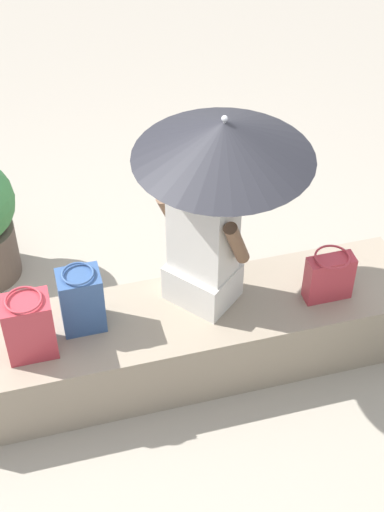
{
  "coord_description": "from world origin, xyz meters",
  "views": [
    {
      "loc": [
        0.68,
        2.75,
        3.44
      ],
      "look_at": [
        -0.07,
        -0.05,
        0.78
      ],
      "focal_mm": 54.6,
      "sensor_mm": 36.0,
      "label": 1
    }
  ],
  "objects_px": {
    "tote_bag_canvas": "(81,300)",
    "person_seated": "(203,242)",
    "shoulder_bag_spare": "(29,326)",
    "parasol": "(224,140)",
    "handbag_black": "(329,277)"
  },
  "relations": [
    {
      "from": "parasol",
      "to": "person_seated",
      "type": "bearing_deg",
      "value": -7.29
    },
    {
      "from": "person_seated",
      "to": "parasol",
      "type": "xyz_separation_m",
      "value": [
        -0.09,
        0.01,
        0.62
      ]
    },
    {
      "from": "tote_bag_canvas",
      "to": "person_seated",
      "type": "bearing_deg",
      "value": -176.27
    },
    {
      "from": "person_seated",
      "to": "shoulder_bag_spare",
      "type": "relative_size",
      "value": 2.39
    },
    {
      "from": "parasol",
      "to": "tote_bag_canvas",
      "type": "xyz_separation_m",
      "value": [
        0.74,
        0.03,
        -0.82
      ]
    },
    {
      "from": "parasol",
      "to": "tote_bag_canvas",
      "type": "bearing_deg",
      "value": 2.39
    },
    {
      "from": "handbag_black",
      "to": "tote_bag_canvas",
      "type": "xyz_separation_m",
      "value": [
        1.3,
        -0.13,
        0.04
      ]
    },
    {
      "from": "person_seated",
      "to": "parasol",
      "type": "distance_m",
      "value": 0.62
    },
    {
      "from": "parasol",
      "to": "handbag_black",
      "type": "relative_size",
      "value": 3.87
    },
    {
      "from": "person_seated",
      "to": "shoulder_bag_spare",
      "type": "bearing_deg",
      "value": 9.52
    },
    {
      "from": "person_seated",
      "to": "handbag_black",
      "type": "xyz_separation_m",
      "value": [
        -0.65,
        0.17,
        -0.24
      ]
    },
    {
      "from": "person_seated",
      "to": "handbag_black",
      "type": "bearing_deg",
      "value": 164.9
    },
    {
      "from": "parasol",
      "to": "handbag_black",
      "type": "distance_m",
      "value": 1.04
    },
    {
      "from": "person_seated",
      "to": "shoulder_bag_spare",
      "type": "height_order",
      "value": "person_seated"
    },
    {
      "from": "parasol",
      "to": "tote_bag_canvas",
      "type": "distance_m",
      "value": 1.11
    }
  ]
}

